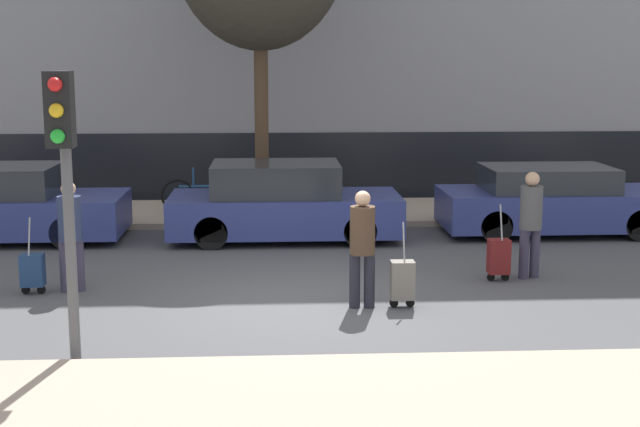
# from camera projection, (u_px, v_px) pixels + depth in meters

# --- Properties ---
(ground_plane) EXTENTS (80.00, 80.00, 0.00)m
(ground_plane) POSITION_uv_depth(u_px,v_px,m) (299.00, 304.00, 12.34)
(ground_plane) COLOR #4C4C4F
(sidewalk_near) EXTENTS (28.00, 2.50, 0.12)m
(sidewalk_near) POSITION_uv_depth(u_px,v_px,m) (312.00, 403.00, 8.64)
(sidewalk_near) COLOR tan
(sidewalk_near) RESTS_ON ground_plane
(sidewalk_far) EXTENTS (28.00, 3.00, 0.12)m
(sidewalk_far) POSITION_uv_depth(u_px,v_px,m) (289.00, 213.00, 19.21)
(sidewalk_far) COLOR tan
(sidewalk_far) RESTS_ON ground_plane
(parked_car_1) EXTENTS (4.28, 1.88, 1.44)m
(parked_car_1) POSITION_uv_depth(u_px,v_px,m) (282.00, 204.00, 16.60)
(parked_car_1) COLOR navy
(parked_car_1) RESTS_ON ground_plane
(parked_car_2) EXTENTS (4.37, 1.84, 1.30)m
(parked_car_2) POSITION_uv_depth(u_px,v_px,m) (553.00, 201.00, 17.17)
(parked_car_2) COLOR navy
(parked_car_2) RESTS_ON ground_plane
(pedestrian_left) EXTENTS (0.35, 0.34, 1.62)m
(pedestrian_left) POSITION_uv_depth(u_px,v_px,m) (70.00, 230.00, 12.83)
(pedestrian_left) COLOR #383347
(pedestrian_left) RESTS_ON ground_plane
(trolley_left) EXTENTS (0.34, 0.29, 1.12)m
(trolley_left) POSITION_uv_depth(u_px,v_px,m) (32.00, 270.00, 12.79)
(trolley_left) COLOR navy
(trolley_left) RESTS_ON ground_plane
(pedestrian_center) EXTENTS (0.35, 0.34, 1.61)m
(pedestrian_center) POSITION_uv_depth(u_px,v_px,m) (362.00, 242.00, 12.00)
(pedestrian_center) COLOR #23232D
(pedestrian_center) RESTS_ON ground_plane
(trolley_center) EXTENTS (0.34, 0.29, 1.18)m
(trolley_center) POSITION_uv_depth(u_px,v_px,m) (402.00, 280.00, 12.10)
(trolley_center) COLOR slate
(trolley_center) RESTS_ON ground_plane
(pedestrian_right) EXTENTS (0.34, 0.34, 1.65)m
(pedestrian_right) POSITION_uv_depth(u_px,v_px,m) (531.00, 218.00, 13.62)
(pedestrian_right) COLOR #383347
(pedestrian_right) RESTS_ON ground_plane
(trolley_right) EXTENTS (0.34, 0.29, 1.19)m
(trolley_right) POSITION_uv_depth(u_px,v_px,m) (499.00, 257.00, 13.52)
(trolley_right) COLOR maroon
(trolley_right) RESTS_ON ground_plane
(traffic_light) EXTENTS (0.28, 0.47, 3.23)m
(traffic_light) POSITION_uv_depth(u_px,v_px,m) (63.00, 158.00, 9.46)
(traffic_light) COLOR #515154
(traffic_light) RESTS_ON ground_plane
(parked_bicycle) EXTENTS (1.77, 0.06, 0.96)m
(parked_bicycle) POSITION_uv_depth(u_px,v_px,m) (203.00, 195.00, 18.83)
(parked_bicycle) COLOR black
(parked_bicycle) RESTS_ON sidewalk_far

